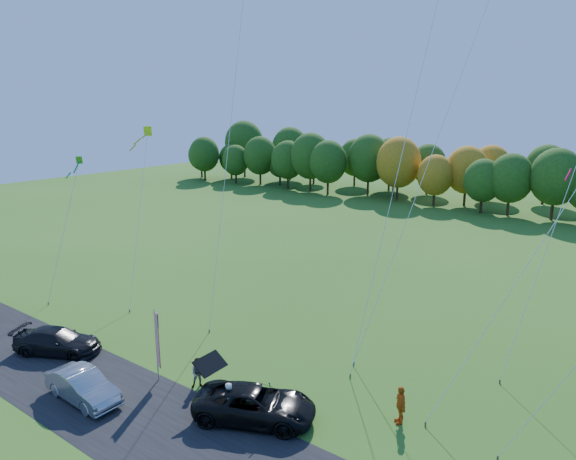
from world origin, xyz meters
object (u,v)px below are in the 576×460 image
Objects in this scene: person_east at (400,405)px; feather_flag at (157,339)px; silver_sedan at (83,386)px; black_suv at (255,404)px.

person_east is 12.24m from feather_flag.
black_suv is at bearing -63.37° from silver_sedan.
feather_flag is (1.66, 3.27, 1.68)m from silver_sedan.
feather_flag reaches higher than black_suv.
silver_sedan is at bearing 91.10° from black_suv.
feather_flag is at bearing 69.48° from black_suv.
silver_sedan is at bearing -102.22° from person_east.
person_east is at bearing -59.72° from silver_sedan.
person_east is at bearing 19.51° from feather_flag.
black_suv is 6.51m from person_east.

